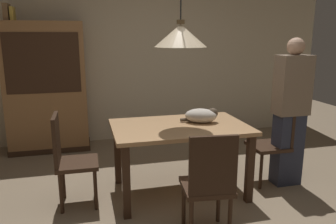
{
  "coord_description": "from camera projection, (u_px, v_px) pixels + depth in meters",
  "views": [
    {
      "loc": [
        -0.82,
        -2.65,
        1.67
      ],
      "look_at": [
        0.05,
        0.74,
        0.85
      ],
      "focal_mm": 35.42,
      "sensor_mm": 36.0,
      "label": 1
    }
  ],
  "objects": [
    {
      "name": "ground",
      "position": [
        182.0,
        219.0,
        3.08
      ],
      "size": [
        10.0,
        10.0,
        0.0
      ],
      "primitive_type": "plane",
      "color": "#847056"
    },
    {
      "name": "chair_near_front",
      "position": [
        209.0,
        182.0,
        2.67
      ],
      "size": [
        0.44,
        0.44,
        0.93
      ],
      "color": "#382316",
      "rests_on": "ground"
    },
    {
      "name": "chair_right_side",
      "position": [
        275.0,
        139.0,
        3.77
      ],
      "size": [
        0.41,
        0.41,
        0.93
      ],
      "color": "#382316",
      "rests_on": "ground"
    },
    {
      "name": "chair_left_side",
      "position": [
        69.0,
        156.0,
        3.23
      ],
      "size": [
        0.41,
        0.41,
        0.93
      ],
      "color": "#382316",
      "rests_on": "ground"
    },
    {
      "name": "book_yellow_short",
      "position": [
        13.0,
        14.0,
        4.42
      ],
      "size": [
        0.04,
        0.2,
        0.18
      ],
      "primitive_type": "cube",
      "color": "gold",
      "rests_on": "hutch_bookcase"
    },
    {
      "name": "back_wall",
      "position": [
        135.0,
        49.0,
        5.25
      ],
      "size": [
        6.4,
        0.1,
        2.9
      ],
      "primitive_type": "cube",
      "color": "beige",
      "rests_on": "ground"
    },
    {
      "name": "person_standing",
      "position": [
        290.0,
        113.0,
        3.65
      ],
      "size": [
        0.36,
        0.22,
        1.64
      ],
      "color": "#2D3347",
      "rests_on": "ground"
    },
    {
      "name": "cat_sleeping",
      "position": [
        202.0,
        115.0,
        3.54
      ],
      "size": [
        0.41,
        0.33,
        0.16
      ],
      "color": "beige",
      "rests_on": "dining_table"
    },
    {
      "name": "hutch_bookcase",
      "position": [
        47.0,
        90.0,
        4.74
      ],
      "size": [
        1.12,
        0.45,
        1.85
      ],
      "color": "olive",
      "rests_on": "ground"
    },
    {
      "name": "pendant_lamp",
      "position": [
        181.0,
        35.0,
        3.24
      ],
      "size": [
        0.52,
        0.52,
        1.3
      ],
      "color": "beige"
    },
    {
      "name": "dining_table",
      "position": [
        180.0,
        134.0,
        3.47
      ],
      "size": [
        1.4,
        0.9,
        0.75
      ],
      "color": "tan",
      "rests_on": "ground"
    },
    {
      "name": "book_brown_thick",
      "position": [
        7.0,
        12.0,
        4.4
      ],
      "size": [
        0.06,
        0.24,
        0.22
      ],
      "primitive_type": "cube",
      "color": "brown",
      "rests_on": "hutch_bookcase"
    }
  ]
}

